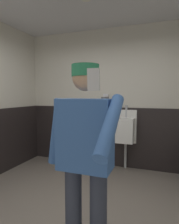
# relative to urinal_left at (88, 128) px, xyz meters

# --- Properties ---
(wall_back) EXTENTS (4.20, 0.12, 2.74)m
(wall_back) POSITION_rel_urinal_left_xyz_m (0.44, 0.22, 0.59)
(wall_back) COLOR beige
(wall_back) RESTS_ON ground_plane
(wainscot_band_back) EXTENTS (3.60, 0.03, 1.19)m
(wainscot_band_back) POSITION_rel_urinal_left_xyz_m (0.44, 0.14, -0.18)
(wainscot_band_back) COLOR black
(wainscot_band_back) RESTS_ON ground_plane
(urinal_left) EXTENTS (0.40, 0.34, 1.24)m
(urinal_left) POSITION_rel_urinal_left_xyz_m (0.00, 0.00, 0.00)
(urinal_left) COLOR white
(urinal_left) RESTS_ON ground_plane
(urinal_middle) EXTENTS (0.40, 0.34, 1.24)m
(urinal_middle) POSITION_rel_urinal_left_xyz_m (0.75, 0.00, 0.00)
(urinal_middle) COLOR white
(urinal_middle) RESTS_ON ground_plane
(privacy_divider_panel) EXTENTS (0.04, 0.40, 0.90)m
(privacy_divider_panel) POSITION_rel_urinal_left_xyz_m (0.37, -0.07, 0.17)
(privacy_divider_panel) COLOR #4C4C51
(person) EXTENTS (0.64, 0.60, 1.67)m
(person) POSITION_rel_urinal_left_xyz_m (0.81, -2.24, 0.20)
(person) COLOR #2D3342
(person) RESTS_ON ground_plane
(cell_phone) EXTENTS (0.06, 0.04, 0.11)m
(cell_phone) POSITION_rel_urinal_left_xyz_m (1.05, -2.74, 0.74)
(cell_phone) COLOR silver
(soap_dispenser) EXTENTS (0.10, 0.07, 0.18)m
(soap_dispenser) POSITION_rel_urinal_left_xyz_m (0.34, 0.12, 0.59)
(soap_dispenser) COLOR silver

